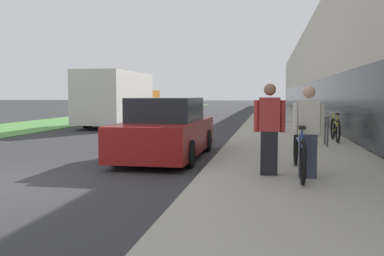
% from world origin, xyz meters
% --- Properties ---
extents(sidewalk_slab, '(3.68, 70.00, 0.14)m').
position_xyz_m(sidewalk_slab, '(5.70, 21.00, 0.07)').
color(sidewalk_slab, '#A39E8E').
rests_on(sidewalk_slab, ground).
extents(storefront_facade, '(10.01, 70.00, 6.40)m').
position_xyz_m(storefront_facade, '(12.57, 29.00, 3.20)').
color(storefront_facade, beige).
rests_on(storefront_facade, ground).
extents(lawn_strip, '(4.55, 70.00, 0.03)m').
position_xyz_m(lawn_strip, '(-6.53, 25.00, 0.01)').
color(lawn_strip, '#518E42').
rests_on(lawn_strip, ground).
extents(tandem_bicycle, '(0.52, 2.61, 0.91)m').
position_xyz_m(tandem_bicycle, '(5.62, 1.45, 0.53)').
color(tandem_bicycle, black).
rests_on(tandem_bicycle, sidewalk_slab).
extents(person_rider, '(0.53, 0.21, 1.56)m').
position_xyz_m(person_rider, '(5.75, 1.12, 0.93)').
color(person_rider, '#33384C').
rests_on(person_rider, sidewalk_slab).
extents(person_bystander, '(0.55, 0.21, 1.61)m').
position_xyz_m(person_bystander, '(5.10, 1.28, 0.95)').
color(person_bystander, black).
rests_on(person_bystander, sidewalk_slab).
extents(bike_rack_hoop, '(0.05, 0.60, 0.84)m').
position_xyz_m(bike_rack_hoop, '(6.65, 5.94, 0.66)').
color(bike_rack_hoop, '#4C4C51').
rests_on(bike_rack_hoop, sidewalk_slab).
extents(cruiser_bike_nearest, '(0.52, 1.71, 0.88)m').
position_xyz_m(cruiser_bike_nearest, '(7.08, 7.23, 0.51)').
color(cruiser_bike_nearest, black).
rests_on(cruiser_bike_nearest, sidewalk_slab).
extents(cruiser_bike_middle, '(0.52, 1.88, 0.94)m').
position_xyz_m(cruiser_bike_middle, '(6.72, 9.51, 0.54)').
color(cruiser_bike_middle, black).
rests_on(cruiser_bike_middle, sidewalk_slab).
extents(cruiser_bike_farthest, '(0.52, 1.79, 0.96)m').
position_xyz_m(cruiser_bike_farthest, '(6.90, 11.90, 0.54)').
color(cruiser_bike_farthest, black).
rests_on(cruiser_bike_farthest, sidewalk_slab).
extents(parked_sedan_curbside, '(1.82, 4.43, 1.48)m').
position_xyz_m(parked_sedan_curbside, '(2.60, 3.87, 0.68)').
color(parked_sedan_curbside, maroon).
rests_on(parked_sedan_curbside, ground).
extents(moving_truck, '(2.25, 7.52, 2.65)m').
position_xyz_m(moving_truck, '(-2.31, 14.17, 1.35)').
color(moving_truck, orange).
rests_on(moving_truck, ground).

